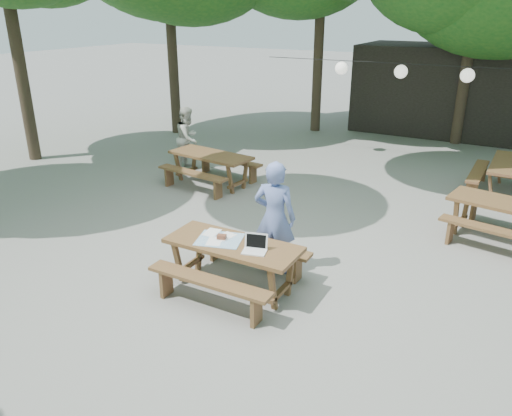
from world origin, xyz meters
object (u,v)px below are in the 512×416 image
Objects in this scene: second_person at (188,138)px; picnic_table_nw at (211,169)px; main_picnic_table at (233,265)px; woman at (275,218)px.

picnic_table_nw is at bearing -133.07° from second_person.
woman is at bearing 70.15° from main_picnic_table.
picnic_table_nw is 1.14× the size of woman.
main_picnic_table and picnic_table_nw have the same top height.
main_picnic_table is 0.99m from woman.
second_person is (-4.46, 3.85, -0.11)m from woman.
woman is (3.21, -3.01, 0.52)m from picnic_table_nw.
second_person is (-4.18, 4.63, 0.41)m from main_picnic_table.
woman reaches higher than second_person.
picnic_table_nw is (-2.92, 3.80, 0.00)m from main_picnic_table.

